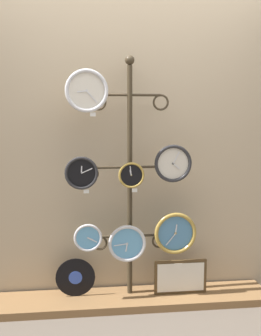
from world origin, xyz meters
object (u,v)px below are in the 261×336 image
vinyl_record (75,277)px  clock_middle_center (131,175)px  clock_bottom_right (175,233)px  clock_middle_right (173,163)px  clock_top_left (87,91)px  display_stand (130,223)px  clock_bottom_center (127,243)px  picture_frame (180,277)px  clock_bottom_left (88,238)px  clock_middle_left (81,173)px

vinyl_record → clock_middle_center: bearing=-11.8°
clock_bottom_right → clock_middle_right: bearing=153.5°
clock_top_left → display_stand: bearing=19.6°
clock_top_left → clock_bottom_center: bearing=5.1°
vinyl_record → picture_frame: bearing=-3.1°
display_stand → clock_bottom_left: 0.35m
clock_top_left → clock_bottom_center: (0.29, 0.03, -1.14)m
clock_middle_left → clock_bottom_center: 0.65m
clock_top_left → clock_bottom_left: (-0.01, 0.00, -1.08)m
display_stand → clock_middle_center: display_stand is taller
display_stand → clock_middle_right: 0.58m
clock_bottom_center → vinyl_record: (-0.40, 0.07, -0.28)m
clock_bottom_right → vinyl_record: 0.85m
display_stand → vinyl_record: bearing=-177.9°
clock_top_left → clock_middle_center: 0.69m
display_stand → clock_bottom_center: size_ratio=6.58×
display_stand → clock_bottom_left: size_ratio=8.99×
display_stand → vinyl_record: 0.60m
clock_middle_left → clock_bottom_center: bearing=3.0°
display_stand → clock_bottom_left: (-0.33, -0.11, -0.07)m
clock_middle_left → clock_bottom_right: bearing=0.3°
clock_middle_right → clock_bottom_right: (0.02, -0.01, -0.54)m
clock_middle_right → picture_frame: size_ratio=0.68×
clock_middle_center → picture_frame: bearing=6.4°
clock_bottom_left → vinyl_record: clock_bottom_left is taller
clock_bottom_right → picture_frame: clock_bottom_right is taller
clock_middle_center → vinyl_record: clock_middle_center is taller
clock_middle_right → vinyl_record: clock_middle_right is taller
display_stand → vinyl_record: display_stand is taller
clock_top_left → clock_bottom_right: 1.26m
clock_bottom_right → clock_top_left: bearing=-179.0°
clock_middle_center → clock_bottom_left: clock_middle_center is taller
clock_middle_center → display_stand: bearing=88.8°
clock_middle_center → clock_bottom_right: 0.57m
clock_top_left → clock_bottom_right: size_ratio=0.94×
vinyl_record → picture_frame: (0.83, -0.04, -0.02)m
display_stand → clock_middle_right: (0.32, -0.09, 0.47)m
clock_middle_right → clock_middle_center: bearing=-177.5°
clock_bottom_left → picture_frame: (0.73, 0.05, -0.36)m
clock_top_left → clock_middle_right: bearing=2.1°
clock_top_left → clock_bottom_left: size_ratio=1.45×
clock_bottom_center → clock_middle_right: bearing=-0.4°
picture_frame → clock_bottom_center: bearing=-176.2°
clock_middle_left → clock_bottom_center: size_ratio=0.84×
clock_middle_center → picture_frame: size_ratio=0.47×
clock_bottom_right → clock_bottom_left: bearing=-179.4°
clock_middle_left → clock_bottom_right: 0.86m
clock_bottom_center → vinyl_record: 0.50m
clock_bottom_right → clock_middle_center: bearing=-179.6°
clock_bottom_left → clock_bottom_right: (0.67, 0.01, 0.01)m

